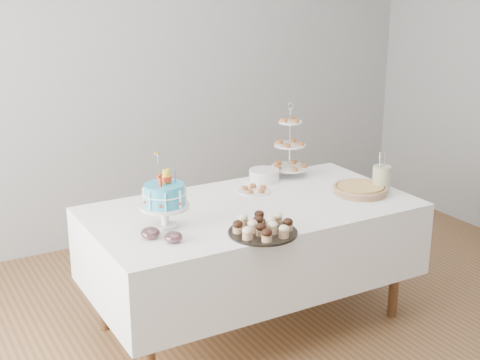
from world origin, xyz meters
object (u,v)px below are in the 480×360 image
plate_stack (264,175)px  jam_bowl_a (173,237)px  table (252,242)px  pie (361,189)px  jam_bowl_b (150,233)px  cupcake_tray (263,226)px  tiered_stand (290,145)px  utensil_pitcher (382,178)px  pastry_plate (254,190)px  birthday_cake (165,207)px

plate_stack → jam_bowl_a: bearing=-145.3°
jam_bowl_a → table: bearing=23.7°
pie → jam_bowl_b: 1.41m
jam_bowl_a → jam_bowl_b: bearing=127.9°
cupcake_tray → pie: bearing=16.6°
cupcake_tray → pie: 0.91m
tiered_stand → jam_bowl_b: bearing=-155.4°
jam_bowl_a → utensil_pitcher: size_ratio=0.38×
pastry_plate → jam_bowl_b: size_ratio=2.07×
pie → utensil_pitcher: (0.14, -0.03, 0.06)m
table → pie: size_ratio=5.64×
cupcake_tray → table: bearing=67.3°
plate_stack → jam_bowl_a: size_ratio=2.07×
birthday_cake → pie: 1.28m
table → birthday_cake: 0.67m
jam_bowl_b → utensil_pitcher: size_ratio=0.41×
pastry_plate → jam_bowl_b: 0.94m
table → tiered_stand: 0.79m
birthday_cake → tiered_stand: size_ratio=0.83×
cupcake_tray → pastry_plate: size_ratio=1.75×
birthday_cake → pie: (1.28, -0.08, -0.08)m
table → jam_bowl_b: 0.77m
pie → pastry_plate: size_ratio=1.61×
pie → jam_bowl_b: bearing=-178.9°
utensil_pitcher → birthday_cake: bearing=155.0°
plate_stack → jam_bowl_b: 1.16m
birthday_cake → tiered_stand: bearing=-1.7°
cupcake_tray → plate_stack: (0.48, 0.78, -0.00)m
utensil_pitcher → tiered_stand: bearing=98.0°
jam_bowl_b → tiered_stand: bearing=24.6°
cupcake_tray → pastry_plate: 0.69m
pie → utensil_pitcher: 0.15m
table → jam_bowl_a: bearing=-156.3°
pie → tiered_stand: bearing=107.4°
jam_bowl_a → tiered_stand: bearing=30.3°
pastry_plate → jam_bowl_a: jam_bowl_a is taller
tiered_stand → plate_stack: 0.27m
tiered_stand → utensil_pitcher: tiered_stand is taller
jam_bowl_a → jam_bowl_b: (-0.08, 0.11, 0.00)m
plate_stack → pastry_plate: bearing=-136.2°
cupcake_tray → jam_bowl_b: bearing=156.7°
utensil_pitcher → pie: bearing=148.3°
plate_stack → utensil_pitcher: 0.76m
cupcake_tray → pastry_plate: (0.31, 0.61, -0.03)m
birthday_cake → jam_bowl_a: size_ratio=4.35×
table → plate_stack: 0.56m
cupcake_tray → birthday_cake: bearing=140.3°
tiered_stand → plate_stack: bearing=-174.1°
plate_stack → utensil_pitcher: size_ratio=0.78×
pie → plate_stack: 0.65m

